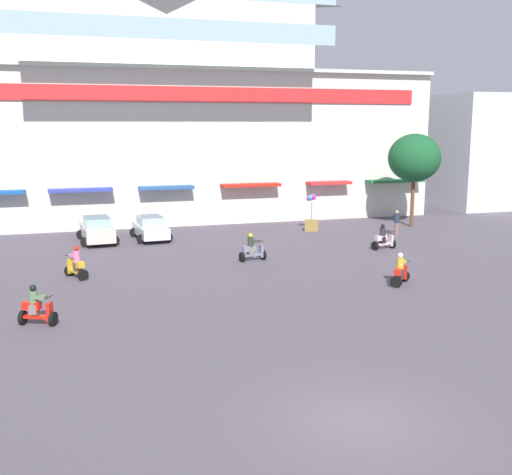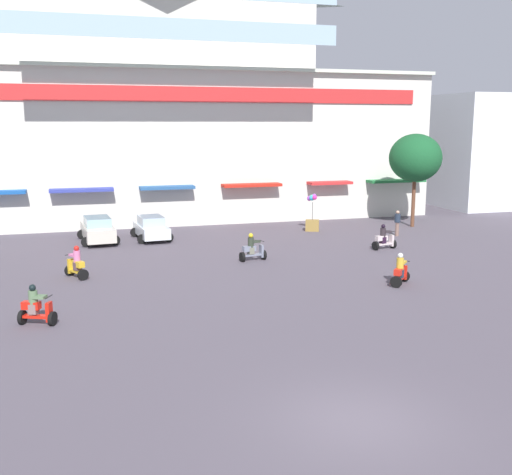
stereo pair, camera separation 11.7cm
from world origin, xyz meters
name	(u,v)px [view 1 (the left image)]	position (x,y,z in m)	size (l,w,h in m)	color
ground_plane	(230,288)	(0.00, 13.00, 0.00)	(128.00, 128.00, 0.00)	#544D58
colonial_building	(154,108)	(0.00, 36.89, 8.39)	(40.51, 18.99, 19.90)	silver
flank_building_right	(488,151)	(28.98, 34.17, 4.80)	(10.02, 8.94, 9.60)	white
plaza_tree_1	(414,158)	(16.37, 25.34, 4.81)	(3.58, 3.72, 6.49)	brown
parked_car_0	(97,230)	(-5.15, 25.66, 0.78)	(2.49, 4.52, 1.55)	beige
parked_car_1	(151,228)	(-1.90, 25.58, 0.74)	(2.42, 4.07, 1.48)	silver
scooter_rider_0	(76,265)	(-6.48, 16.71, 0.65)	(1.11, 1.46, 1.57)	black
scooter_rider_1	(252,249)	(2.50, 17.94, 0.62)	(1.47, 0.75, 1.50)	black
scooter_rider_2	(37,308)	(-7.91, 9.97, 0.64)	(1.39, 1.00, 1.51)	black
scooter_rider_3	(384,239)	(10.63, 18.70, 0.61)	(1.48, 0.77, 1.49)	black
scooter_rider_4	(400,271)	(7.52, 11.32, 0.61)	(1.35, 1.33, 1.49)	black
pedestrian_0	(397,221)	(13.49, 22.33, 0.95)	(0.44, 0.44, 1.67)	#7C5E53
balloon_vendor_cart	(311,216)	(8.93, 25.68, 0.99)	(1.06, 0.90, 2.53)	olive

